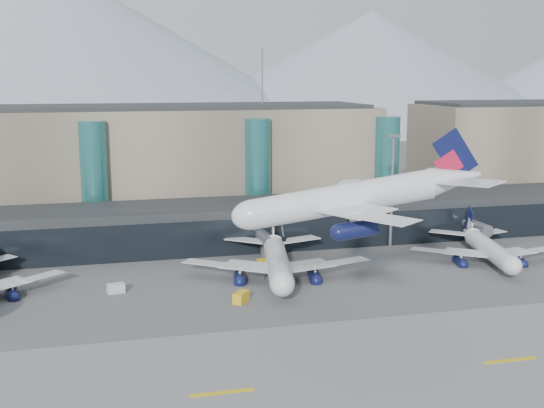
{
  "coord_description": "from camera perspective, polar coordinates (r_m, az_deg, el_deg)",
  "views": [
    {
      "loc": [
        -33.02,
        -92.04,
        38.22
      ],
      "look_at": [
        -1.87,
        32.0,
        14.28
      ],
      "focal_mm": 45.0,
      "sensor_mm": 36.0,
      "label": 1
    }
  ],
  "objects": [
    {
      "name": "ground",
      "position": [
        104.99,
        5.35,
        -10.8
      ],
      "size": [
        900.0,
        900.0,
        0.0
      ],
      "primitive_type": "plane",
      "color": "#515154",
      "rests_on": "ground"
    },
    {
      "name": "runway_strip",
      "position": [
        92.11,
        8.53,
        -14.02
      ],
      "size": [
        400.0,
        40.0,
        0.04
      ],
      "primitive_type": "cube",
      "color": "slate",
      "rests_on": "ground"
    },
    {
      "name": "runway_markings",
      "position": [
        92.1,
        8.53,
        -14.01
      ],
      "size": [
        128.0,
        1.0,
        0.02
      ],
      "color": "gold",
      "rests_on": "ground"
    },
    {
      "name": "concourse",
      "position": [
        156.92,
        -1.63,
        -1.64
      ],
      "size": [
        170.0,
        27.0,
        10.0
      ],
      "color": "black",
      "rests_on": "ground"
    },
    {
      "name": "terminal_main",
      "position": [
        183.63,
        -11.5,
        3.26
      ],
      "size": [
        130.0,
        30.0,
        31.0
      ],
      "color": "gray",
      "rests_on": "ground"
    },
    {
      "name": "terminal_east",
      "position": [
        223.71,
        20.96,
        4.06
      ],
      "size": [
        70.0,
        30.0,
        31.0
      ],
      "color": "gray",
      "rests_on": "ground"
    },
    {
      "name": "teal_towers",
      "position": [
        168.77,
        -7.82,
        2.25
      ],
      "size": [
        116.4,
        19.4,
        46.0
      ],
      "color": "#276E6F",
      "rests_on": "ground"
    },
    {
      "name": "mountain_ridge",
      "position": [
        474.63,
        -8.34,
        11.4
      ],
      "size": [
        910.0,
        400.0,
        110.0
      ],
      "color": "gray",
      "rests_on": "ground"
    },
    {
      "name": "lightmast_mid",
      "position": [
        155.4,
        10.01,
        1.63
      ],
      "size": [
        3.0,
        1.2,
        25.6
      ],
      "color": "slate",
      "rests_on": "ground"
    },
    {
      "name": "hero_jet",
      "position": [
        91.07,
        7.97,
        1.31
      ],
      "size": [
        35.14,
        34.92,
        11.37
      ],
      "rotation": [
        0.0,
        -0.16,
        -0.15
      ],
      "color": "silver",
      "rests_on": "ground"
    },
    {
      "name": "jet_parked_mid",
      "position": [
        132.95,
        0.37,
        -4.01
      ],
      "size": [
        37.81,
        38.47,
        12.4
      ],
      "rotation": [
        0.0,
        0.0,
        1.38
      ],
      "color": "silver",
      "rests_on": "ground"
    },
    {
      "name": "jet_parked_right",
      "position": [
        150.56,
        17.44,
        -3.01
      ],
      "size": [
        32.58,
        33.39,
        10.74
      ],
      "rotation": [
        0.0,
        0.0,
        1.35
      ],
      "color": "silver",
      "rests_on": "ground"
    },
    {
      "name": "veh_a",
      "position": [
        126.33,
        -12.93,
        -6.89
      ],
      "size": [
        3.28,
        2.3,
        1.68
      ],
      "primitive_type": "cube",
      "rotation": [
        0.0,
        0.0,
        0.22
      ],
      "color": "#BCBCBC",
      "rests_on": "ground"
    },
    {
      "name": "veh_b",
      "position": [
        138.56,
        -0.76,
        -5.05
      ],
      "size": [
        2.09,
        3.09,
        1.68
      ],
      "primitive_type": "cube",
      "rotation": [
        0.0,
        0.0,
        1.67
      ],
      "color": "gold",
      "rests_on": "ground"
    },
    {
      "name": "veh_d",
      "position": [
        155.71,
        17.27,
        -3.82
      ],
      "size": [
        2.79,
        2.74,
        1.45
      ],
      "primitive_type": "cube",
      "rotation": [
        0.0,
        0.0,
        0.76
      ],
      "color": "#BCBCBC",
      "rests_on": "ground"
    },
    {
      "name": "veh_f",
      "position": [
        131.27,
        -20.95,
        -6.62
      ],
      "size": [
        2.06,
        3.48,
        1.86
      ],
      "primitive_type": "cube",
      "rotation": [
        0.0,
        0.0,
        1.66
      ],
      "color": "#4D4D52",
      "rests_on": "ground"
    },
    {
      "name": "veh_h",
      "position": [
        118.28,
        -2.6,
        -7.79
      ],
      "size": [
        3.43,
        3.71,
        1.84
      ],
      "primitive_type": "cube",
      "rotation": [
        0.0,
        0.0,
        0.91
      ],
      "color": "gold",
      "rests_on": "ground"
    }
  ]
}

